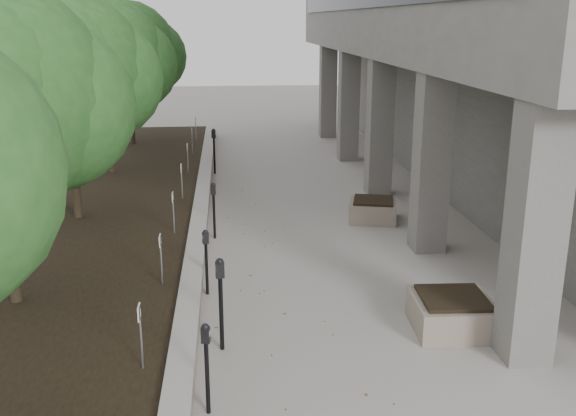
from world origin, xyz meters
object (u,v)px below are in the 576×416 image
parking_meter_5 (214,151)px  planter_front (452,312)px  parking_meter_2 (207,369)px  crabapple_tree_5 (128,73)px  parking_meter_3 (206,262)px  crabapple_tree_3 (68,106)px  planter_back (373,209)px  crabapple_tree_4 (105,86)px  parking_meter_1 (221,304)px  parking_meter_4 (214,211)px

parking_meter_5 → planter_front: 12.79m
parking_meter_2 → crabapple_tree_5: bearing=114.0°
parking_meter_3 → planter_front: size_ratio=1.00×
crabapple_tree_5 → planter_front: 17.84m
crabapple_tree_3 → parking_meter_2: crabapple_tree_3 is taller
parking_meter_2 → planter_back: bearing=77.4°
crabapple_tree_4 → crabapple_tree_5: size_ratio=1.00×
parking_meter_5 → parking_meter_1: bearing=-72.3°
parking_meter_5 → planter_back: bearing=-37.4°
parking_meter_1 → parking_meter_2: parking_meter_1 is taller
parking_meter_2 → parking_meter_3: size_ratio=1.01×
crabapple_tree_3 → planter_front: 9.94m
parking_meter_2 → crabapple_tree_3: bearing=126.0°
crabapple_tree_5 → planter_front: size_ratio=4.18×
crabapple_tree_3 → planter_front: crabapple_tree_3 is taller
parking_meter_5 → parking_meter_2: bearing=-73.1°
crabapple_tree_5 → parking_meter_2: (3.36, -18.06, -2.46)m
crabapple_tree_5 → parking_meter_5: 5.58m
crabapple_tree_4 → planter_front: bearing=-55.9°
planter_front → crabapple_tree_3: bearing=141.2°
crabapple_tree_4 → parking_meter_2: bearing=-75.6°
crabapple_tree_3 → parking_meter_2: bearing=-67.4°
parking_meter_5 → planter_front: parking_meter_5 is taller
crabapple_tree_4 → parking_meter_1: (3.54, -11.31, -2.34)m
parking_meter_1 → planter_back: 7.75m
crabapple_tree_4 → parking_meter_3: bearing=-70.4°
planter_front → planter_back: (0.04, 6.32, -0.02)m
parking_meter_3 → planter_back: parking_meter_3 is taller
parking_meter_4 → parking_meter_5: (-0.09, 6.89, 0.09)m
parking_meter_2 → parking_meter_3: (-0.11, 3.95, -0.01)m
planter_front → parking_meter_5: bearing=109.1°
crabapple_tree_3 → parking_meter_5: crabapple_tree_3 is taller
crabapple_tree_5 → parking_meter_3: crabapple_tree_5 is taller
parking_meter_1 → planter_front: parking_meter_1 is taller
parking_meter_2 → planter_back: size_ratio=1.09×
crabapple_tree_4 → planter_front: (7.43, -10.97, -2.82)m
parking_meter_2 → parking_meter_1: bearing=97.6°
planter_front → parking_meter_1: bearing=-175.0°
parking_meter_5 → planter_front: size_ratio=1.20×
crabapple_tree_4 → parking_meter_5: size_ratio=3.49×
crabapple_tree_5 → parking_meter_4: bearing=-72.8°
crabapple_tree_3 → parking_meter_1: crabapple_tree_3 is taller
planter_back → parking_meter_2: bearing=-116.1°
crabapple_tree_4 → planter_front: size_ratio=4.18×
parking_meter_3 → planter_front: bearing=-42.1°
crabapple_tree_5 → planter_front: crabapple_tree_5 is taller
crabapple_tree_4 → parking_meter_4: bearing=-59.9°
crabapple_tree_3 → parking_meter_2: 9.07m
parking_meter_1 → parking_meter_2: size_ratio=1.18×
planter_front → crabapple_tree_4: bearing=124.1°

